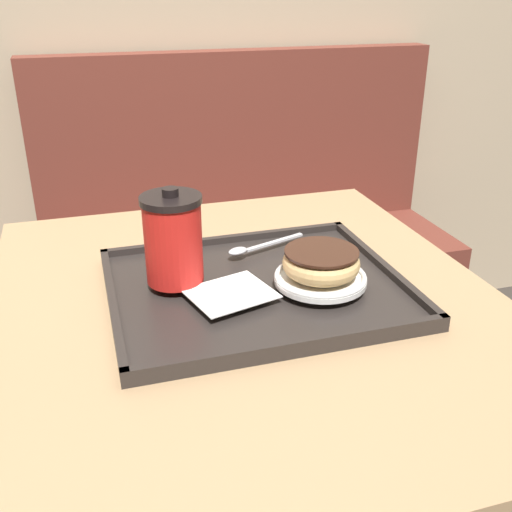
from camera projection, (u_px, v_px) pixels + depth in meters
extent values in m
cube|color=brown|center=(254.00, 309.00, 1.92)|extent=(1.24, 0.44, 0.45)
cube|color=brown|center=(237.00, 142.00, 1.87)|extent=(1.24, 0.08, 0.55)
cube|color=tan|center=(250.00, 309.00, 0.92)|extent=(0.77, 0.89, 0.03)
cylinder|color=#333338|center=(250.00, 488.00, 1.08)|extent=(0.08, 0.08, 0.71)
cube|color=#282321|center=(256.00, 290.00, 0.93)|extent=(0.45, 0.37, 0.01)
cube|color=#282321|center=(296.00, 344.00, 0.77)|extent=(0.45, 0.01, 0.01)
cube|color=#282321|center=(227.00, 239.00, 1.08)|extent=(0.45, 0.01, 0.01)
cube|color=#282321|center=(113.00, 303.00, 0.87)|extent=(0.01, 0.37, 0.01)
cube|color=#282321|center=(383.00, 265.00, 0.99)|extent=(0.01, 0.37, 0.01)
cube|color=white|center=(230.00, 293.00, 0.88)|extent=(0.14, 0.13, 0.00)
cylinder|color=red|center=(173.00, 242.00, 0.90)|extent=(0.09, 0.09, 0.13)
cylinder|color=black|center=(171.00, 199.00, 0.87)|extent=(0.09, 0.09, 0.01)
cylinder|color=black|center=(170.00, 192.00, 0.86)|extent=(0.02, 0.02, 0.01)
cylinder|color=white|center=(320.00, 280.00, 0.92)|extent=(0.14, 0.14, 0.01)
torus|color=white|center=(320.00, 276.00, 0.91)|extent=(0.14, 0.14, 0.01)
torus|color=#DBB270|center=(321.00, 263.00, 0.90)|extent=(0.12, 0.12, 0.04)
cylinder|color=#381E14|center=(322.00, 252.00, 0.90)|extent=(0.11, 0.11, 0.00)
ellipsoid|color=silver|center=(238.00, 251.00, 1.01)|extent=(0.04, 0.03, 0.01)
cube|color=silver|center=(275.00, 242.00, 1.05)|extent=(0.12, 0.05, 0.00)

